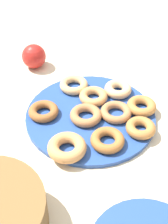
{
  "coord_description": "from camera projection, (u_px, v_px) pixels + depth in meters",
  "views": [
    {
      "loc": [
        -0.38,
        0.55,
        0.62
      ],
      "look_at": [
        0.0,
        0.03,
        0.04
      ],
      "focal_mm": 52.05,
      "sensor_mm": 36.0,
      "label": 1
    }
  ],
  "objects": [
    {
      "name": "donut_1",
      "position": [
        142.0,
        106.0,
        0.91
      ],
      "size": [
        0.11,
        0.11,
        0.03
      ],
      "primitive_type": "torus",
      "rotation": [
        0.0,
        0.0,
        0.99
      ],
      "color": "#BC7A3D",
      "rests_on": "donut_plate"
    },
    {
      "name": "donut_7",
      "position": [
        67.0,
        147.0,
        0.79
      ],
      "size": [
        0.1,
        0.1,
        0.03
      ],
      "primitive_type": "torus",
      "rotation": [
        0.0,
        0.0,
        4.74
      ],
      "color": "tan",
      "rests_on": "donut_plate"
    },
    {
      "name": "donut_plate",
      "position": [
        90.0,
        116.0,
        0.91
      ],
      "size": [
        0.36,
        0.36,
        0.01
      ],
      "primitive_type": "cylinder",
      "color": "#284C9E",
      "rests_on": "ground_plane"
    },
    {
      "name": "donut_2",
      "position": [
        118.0,
        89.0,
        0.97
      ],
      "size": [
        0.08,
        0.08,
        0.03
      ],
      "primitive_type": "torus",
      "rotation": [
        0.0,
        0.0,
        3.15
      ],
      "color": "#EABC84",
      "rests_on": "donut_plate"
    },
    {
      "name": "donut_6",
      "position": [
        141.0,
        128.0,
        0.85
      ],
      "size": [
        0.1,
        0.1,
        0.03
      ],
      "primitive_type": "torus",
      "rotation": [
        0.0,
        0.0,
        5.14
      ],
      "color": "#BC7A3D",
      "rests_on": "donut_plate"
    },
    {
      "name": "donut_9",
      "position": [
        116.0,
        112.0,
        0.89
      ],
      "size": [
        0.12,
        0.12,
        0.02
      ],
      "primitive_type": "torus",
      "rotation": [
        0.0,
        0.0,
        0.88
      ],
      "color": "#B27547",
      "rests_on": "donut_plate"
    },
    {
      "name": "ground_plane",
      "position": [
        90.0,
        117.0,
        0.91
      ],
      "size": [
        2.4,
        2.4,
        0.0
      ],
      "primitive_type": "plane",
      "color": "beige"
    },
    {
      "name": "donut_0",
      "position": [
        87.0,
        116.0,
        0.88
      ],
      "size": [
        0.09,
        0.09,
        0.02
      ],
      "primitive_type": "torus",
      "rotation": [
        0.0,
        0.0,
        4.63
      ],
      "color": "#B27547",
      "rests_on": "donut_plate"
    },
    {
      "name": "donut_3",
      "position": [
        107.0,
        140.0,
        0.82
      ],
      "size": [
        0.12,
        0.12,
        0.02
      ],
      "primitive_type": "torus",
      "rotation": [
        0.0,
        0.0,
        5.79
      ],
      "color": "#AD6B33",
      "rests_on": "donut_plate"
    },
    {
      "name": "donut_8",
      "position": [
        93.0,
        96.0,
        0.94
      ],
      "size": [
        0.1,
        0.1,
        0.02
      ],
      "primitive_type": "torus",
      "rotation": [
        0.0,
        0.0,
        4.9
      ],
      "color": "tan",
      "rests_on": "donut_plate"
    },
    {
      "name": "donut_4",
      "position": [
        74.0,
        85.0,
        0.99
      ],
      "size": [
        0.11,
        0.11,
        0.02
      ],
      "primitive_type": "torus",
      "rotation": [
        0.0,
        0.0,
        0.32
      ],
      "color": "tan",
      "rests_on": "donut_plate"
    },
    {
      "name": "donut_5",
      "position": [
        44.0,
        111.0,
        0.9
      ],
      "size": [
        0.11,
        0.11,
        0.02
      ],
      "primitive_type": "torus",
      "rotation": [
        0.0,
        0.0,
        2.82
      ],
      "color": "#995B2D",
      "rests_on": "donut_plate"
    },
    {
      "name": "apple",
      "position": [
        34.0,
        56.0,
        1.08
      ],
      "size": [
        0.08,
        0.08,
        0.08
      ],
      "primitive_type": "sphere",
      "color": "red",
      "rests_on": "ground_plane"
    }
  ]
}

